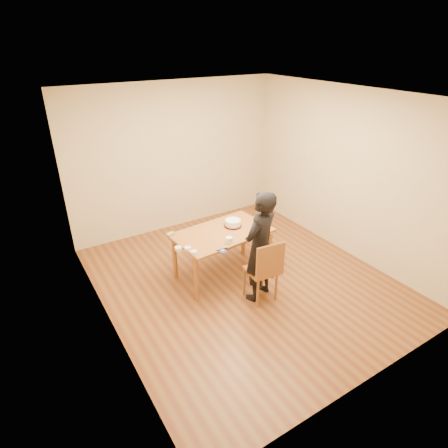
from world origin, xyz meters
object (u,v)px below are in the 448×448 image
cake (233,223)px  person (260,247)px  cake_plate (233,226)px  dining_table (222,233)px  dining_chair (261,271)px

cake → person: person is taller
cake_plate → cake: 0.05m
dining_table → dining_chair: bearing=-84.0°
cake_plate → cake: cake is taller
dining_table → dining_chair: (0.15, -0.78, -0.28)m
dining_table → cake_plate: bearing=12.1°
dining_chair → cake: (0.09, 0.85, 0.36)m
cake_plate → cake: size_ratio=1.10×
dining_chair → person: 0.36m
cake → dining_chair: bearing=-95.7°
cake_plate → cake: (-0.00, 0.00, 0.05)m
dining_chair → cake_plate: cake_plate is taller
cake → person: size_ratio=0.15×
person → dining_chair: bearing=70.4°
dining_table → cake_plate: size_ratio=5.33×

